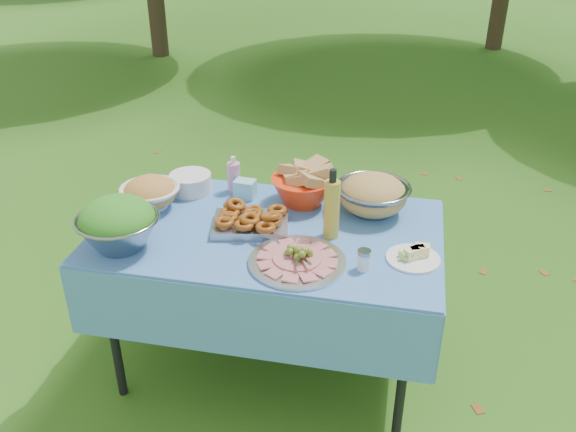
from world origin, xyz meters
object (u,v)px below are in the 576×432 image
Objects in this scene: picnic_table at (269,301)px; plate_stack at (191,183)px; salad_bowl at (118,223)px; charcuterie_platter at (297,254)px; bread_bowl at (303,184)px; oil_bottle at (332,204)px; pasta_bowl_steel at (373,194)px.

plate_stack is (-0.45, 0.28, 0.43)m from picnic_table.
salad_bowl reaches higher than charcuterie_platter.
bread_bowl is 0.95× the size of oil_bottle.
salad_bowl is at bearing -101.43° from plate_stack.
pasta_bowl_steel reaches higher than picnic_table.
salad_bowl is 1.09× the size of oil_bottle.
plate_stack is at bearing 147.63° from picnic_table.
plate_stack is at bearing 179.16° from bread_bowl.
charcuterie_platter is at bearing -112.91° from oil_bottle.
picnic_table is 7.37× the size of plate_stack.
charcuterie_platter is (0.07, -0.50, -0.05)m from bread_bowl.
salad_bowl is 0.86m from oil_bottle.
bread_bowl reaches higher than charcuterie_platter.
pasta_bowl_steel is 0.86× the size of charcuterie_platter.
picnic_table is 0.68m from pasta_bowl_steel.
salad_bowl reaches higher than pasta_bowl_steel.
oil_bottle is (0.72, -0.28, 0.11)m from plate_stack.
picnic_table is at bearing 24.65° from salad_bowl.
picnic_table is 0.78m from salad_bowl.
plate_stack is at bearing 158.72° from oil_bottle.
plate_stack is 0.87m from pasta_bowl_steel.
bread_bowl reaches higher than plate_stack.
salad_bowl is 1.14× the size of bread_bowl.
salad_bowl is 1.67× the size of plate_stack.
pasta_bowl_steel is 0.54m from charcuterie_platter.
bread_bowl reaches higher than picnic_table.
salad_bowl reaches higher than plate_stack.
charcuterie_platter is 1.26× the size of oil_bottle.
salad_bowl is 0.86× the size of charcuterie_platter.
bread_bowl is 0.32m from pasta_bowl_steel.
bread_bowl is (0.65, 0.53, -0.01)m from salad_bowl.
bread_bowl is 0.32m from oil_bottle.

